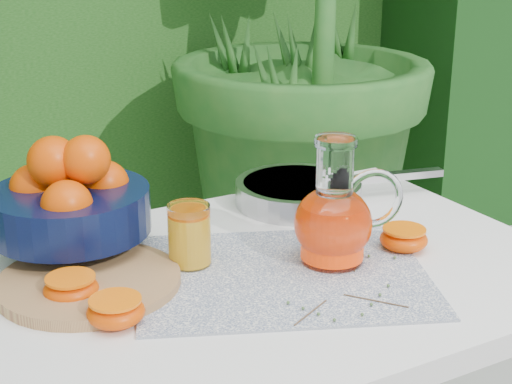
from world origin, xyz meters
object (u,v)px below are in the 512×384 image
cutting_board (89,282)px  fruit_bowl (70,200)px  white_table (262,314)px  saute_pan (300,191)px  juice_pitcher (335,220)px

cutting_board → fruit_bowl: bearing=82.5°
white_table → fruit_bowl: bearing=138.8°
white_table → saute_pan: saute_pan is taller
fruit_bowl → saute_pan: bearing=2.3°
fruit_bowl → cutting_board: bearing=-97.5°
fruit_bowl → juice_pitcher: size_ratio=1.59×
juice_pitcher → saute_pan: 0.29m
fruit_bowl → juice_pitcher: 0.44m
cutting_board → juice_pitcher: (0.38, -0.11, 0.07)m
cutting_board → saute_pan: size_ratio=0.62×
white_table → fruit_bowl: 0.38m
white_table → juice_pitcher: (0.12, -0.03, 0.16)m
juice_pitcher → saute_pan: bearing=68.8°
white_table → juice_pitcher: bearing=-16.0°
fruit_bowl → juice_pitcher: bearing=-34.4°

